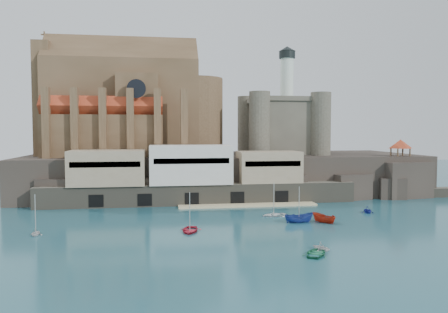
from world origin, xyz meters
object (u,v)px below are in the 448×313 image
castle_keep (282,123)px  church (130,108)px  pavilion (400,145)px  boat_2 (299,222)px  boat_1 (321,250)px  boat_0 (190,231)px

castle_keep → church: bearing=178.9°
church → pavilion: (66.13, -15.85, -9.40)m
pavilion → boat_2: bearing=-142.8°
pavilion → boat_1: bearing=-130.3°
church → boat_2: 57.05m
boat_1 → pavilion: bearing=17.7°
church → boat_1: bearing=-64.1°
castle_keep → boat_2: size_ratio=5.57×
castle_keep → boat_0: 56.42m
church → boat_2: size_ratio=8.93×
church → pavilion: 68.65m
castle_keep → boat_1: 62.72m
boat_1 → boat_2: (2.70, 17.67, 0.00)m
boat_1 → boat_2: bearing=49.3°
church → pavilion: bearing=-13.5°
church → boat_0: size_ratio=8.96×
boat_2 → church: bearing=34.8°
boat_0 → boat_1: bearing=-27.1°
castle_keep → boat_0: size_ratio=5.58×
church → castle_keep: 40.39m
church → castle_keep: (40.21, -0.78, -3.81)m
church → pavilion: church is taller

